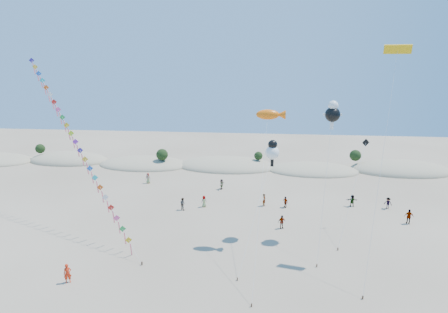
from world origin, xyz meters
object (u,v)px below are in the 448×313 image
fish_kite (271,115)px  flyer_foreground (68,273)px  kite_train (74,139)px  parafoil_kite (397,53)px

fish_kite → flyer_foreground: bearing=-149.0°
kite_train → fish_kite: size_ratio=1.41×
kite_train → parafoil_kite: bearing=-5.8°
fish_kite → flyer_foreground: fish_kite is taller
parafoil_kite → flyer_foreground: 36.45m
parafoil_kite → flyer_foreground: (-29.46, -9.40, -19.29)m
kite_train → flyer_foreground: 16.87m
flyer_foreground → kite_train: bearing=82.0°
kite_train → flyer_foreground: (5.08, -12.89, -9.61)m
kite_train → parafoil_kite: size_ratio=0.98×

